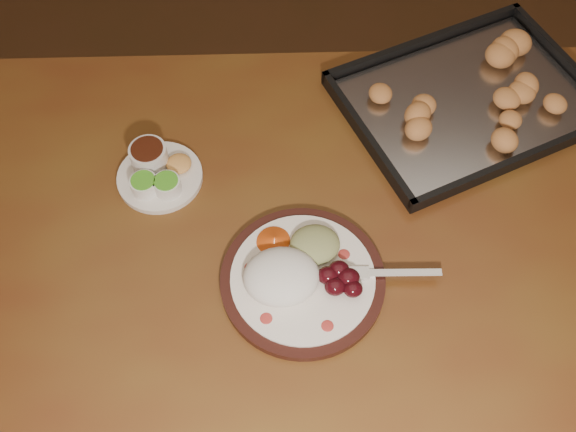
{
  "coord_description": "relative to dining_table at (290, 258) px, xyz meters",
  "views": [
    {
      "loc": [
        -0.12,
        -0.77,
        1.75
      ],
      "look_at": [
        -0.07,
        -0.17,
        0.77
      ],
      "focal_mm": 40.0,
      "sensor_mm": 36.0,
      "label": 1
    }
  ],
  "objects": [
    {
      "name": "dinner_plate",
      "position": [
        0.01,
        -0.09,
        0.12
      ],
      "size": [
        0.38,
        0.28,
        0.06
      ],
      "rotation": [
        0.0,
        0.0,
        -0.06
      ],
      "color": "black",
      "rests_on": "dining_table"
    },
    {
      "name": "baking_tray",
      "position": [
        0.39,
        0.27,
        0.11
      ],
      "size": [
        0.58,
        0.51,
        0.05
      ],
      "rotation": [
        0.0,
        0.0,
        0.36
      ],
      "color": "black",
      "rests_on": "dining_table"
    },
    {
      "name": "dining_table",
      "position": [
        0.0,
        0.0,
        0.0
      ],
      "size": [
        1.55,
        0.98,
        0.75
      ],
      "rotation": [
        0.0,
        0.0,
        -0.06
      ],
      "color": "brown",
      "rests_on": "ground"
    },
    {
      "name": "condiment_saucer",
      "position": [
        -0.24,
        0.14,
        0.12
      ],
      "size": [
        0.16,
        0.16,
        0.05
      ],
      "rotation": [
        0.0,
        0.0,
        0.21
      ],
      "color": "white",
      "rests_on": "dining_table"
    },
    {
      "name": "ground",
      "position": [
        0.06,
        0.2,
        -0.65
      ],
      "size": [
        4.0,
        4.0,
        0.0
      ],
      "primitive_type": "plane",
      "color": "#4F2E1B",
      "rests_on": "ground"
    }
  ]
}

